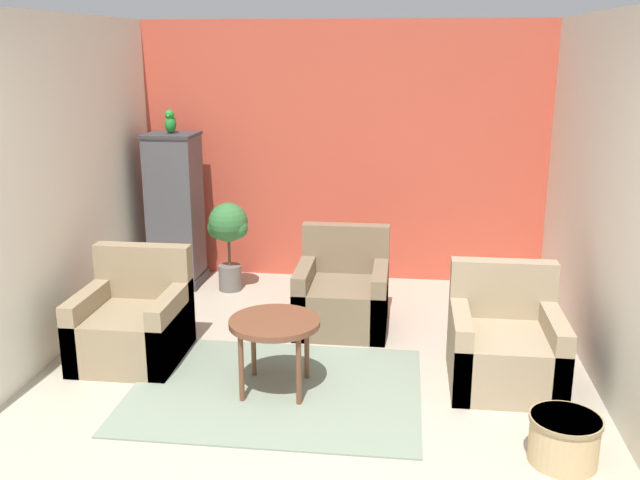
# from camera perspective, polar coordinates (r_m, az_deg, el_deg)

# --- Properties ---
(wall_back_accent) EXTENTS (4.06, 0.06, 2.53)m
(wall_back_accent) POSITION_cam_1_polar(r_m,az_deg,el_deg) (7.06, 1.84, 6.97)
(wall_back_accent) COLOR #C64C38
(wall_back_accent) RESTS_ON ground_plane
(wall_left) EXTENTS (0.06, 3.66, 2.53)m
(wall_left) POSITION_cam_1_polar(r_m,az_deg,el_deg) (5.82, -20.02, 4.24)
(wall_left) COLOR silver
(wall_left) RESTS_ON ground_plane
(wall_right) EXTENTS (0.06, 3.66, 2.53)m
(wall_right) POSITION_cam_1_polar(r_m,az_deg,el_deg) (5.38, 21.73, 3.22)
(wall_right) COLOR silver
(wall_right) RESTS_ON ground_plane
(area_rug) EXTENTS (1.98, 1.51, 0.01)m
(area_rug) POSITION_cam_1_polar(r_m,az_deg,el_deg) (5.02, -3.56, -11.83)
(area_rug) COLOR gray
(area_rug) RESTS_ON ground_plane
(coffee_table) EXTENTS (0.62, 0.62, 0.52)m
(coffee_table) POSITION_cam_1_polar(r_m,az_deg,el_deg) (4.82, -3.65, -7.01)
(coffee_table) COLOR brown
(coffee_table) RESTS_ON ground_plane
(armchair_left) EXTENTS (0.75, 0.77, 0.81)m
(armchair_left) POSITION_cam_1_polar(r_m,az_deg,el_deg) (5.57, -14.72, -6.57)
(armchair_left) COLOR #8E7A5B
(armchair_left) RESTS_ON ground_plane
(armchair_right) EXTENTS (0.75, 0.77, 0.81)m
(armchair_right) POSITION_cam_1_polar(r_m,az_deg,el_deg) (5.17, 14.54, -8.32)
(armchair_right) COLOR #9E896B
(armchair_right) RESTS_ON ground_plane
(armchair_middle) EXTENTS (0.75, 0.77, 0.81)m
(armchair_middle) POSITION_cam_1_polar(r_m,az_deg,el_deg) (5.99, 1.82, -4.48)
(armchair_middle) COLOR #7A664C
(armchair_middle) RESTS_ON ground_plane
(birdcage) EXTENTS (0.48, 0.48, 1.49)m
(birdcage) POSITION_cam_1_polar(r_m,az_deg,el_deg) (7.05, -11.50, 2.31)
(birdcage) COLOR #353539
(birdcage) RESTS_ON ground_plane
(parrot) EXTENTS (0.10, 0.19, 0.22)m
(parrot) POSITION_cam_1_polar(r_m,az_deg,el_deg) (6.91, -11.87, 9.20)
(parrot) COLOR #1E842D
(parrot) RESTS_ON birdcage
(potted_plant) EXTENTS (0.41, 0.37, 0.86)m
(potted_plant) POSITION_cam_1_polar(r_m,az_deg,el_deg) (6.81, -7.36, 0.67)
(potted_plant) COLOR #66605B
(potted_plant) RESTS_ON ground_plane
(wicker_basket) EXTENTS (0.41, 0.41, 0.28)m
(wicker_basket) POSITION_cam_1_polar(r_m,az_deg,el_deg) (4.40, 18.95, -14.74)
(wicker_basket) COLOR tan
(wicker_basket) RESTS_ON ground_plane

